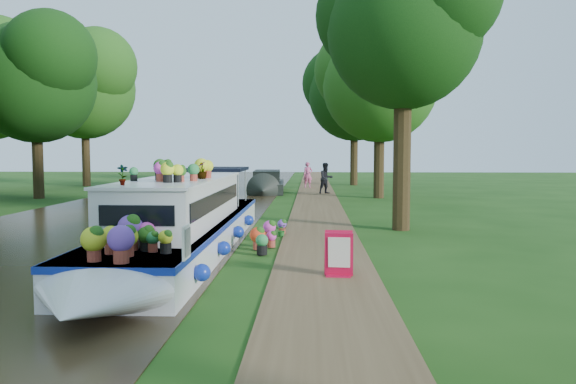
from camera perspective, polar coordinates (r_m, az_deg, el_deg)
The scene contains 14 objects.
ground at distance 15.23m, azimuth -1.13°, elevation -5.39°, with size 100.00×100.00×0.00m, color #183E0F.
canal_water at distance 16.71m, azimuth -22.21°, elevation -4.81°, with size 10.00×100.00×0.02m, color black.
towpath at distance 15.21m, azimuth 3.41°, elevation -5.36°, with size 2.20×100.00×0.03m, color brown.
plant_boat at distance 13.96m, azimuth -10.79°, elevation -2.82°, with size 2.29×13.52×2.28m.
tree_near_overhang at distance 18.72m, azimuth 11.63°, elevation 16.67°, with size 5.52×5.28×8.99m.
tree_near_mid at distance 30.52m, azimuth 9.28°, elevation 11.53°, with size 6.90×6.60×9.40m.
tree_near_far at distance 41.43m, azimuth 6.75°, elevation 10.48°, with size 7.59×7.26×10.30m.
tree_far_c at distance 32.71m, azimuth -24.28°, elevation 10.88°, with size 7.13×6.82×9.59m.
tree_far_d at distance 42.49m, azimuth -19.99°, elevation 10.58°, with size 8.05×7.70×10.85m.
second_boat at distance 33.80m, azimuth -2.13°, elevation 0.85°, with size 2.20×6.85×1.31m.
sandwich_board at distance 11.40m, azimuth 5.18°, elevation -6.48°, with size 0.58×0.49×0.90m.
pedestrian_pink at distance 37.76m, azimuth 2.03°, elevation 1.76°, with size 0.63×0.41×1.72m, color #D05699.
pedestrian_dark at distance 32.55m, azimuth 3.89°, elevation 1.40°, with size 0.87×0.68×1.79m, color black.
verge_plant at distance 16.68m, azimuth -0.64°, elevation -3.90°, with size 0.34×0.29×0.37m, color #1E6422.
Camera 1 is at (0.94, -14.99, 2.56)m, focal length 35.00 mm.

